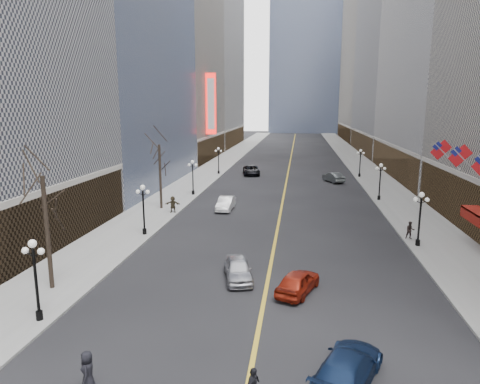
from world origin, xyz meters
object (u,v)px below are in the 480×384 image
(streetlamp_west_3, at_px, (219,158))
(car_nb_mid, at_px, (226,203))
(streetlamp_east_1, at_px, (420,213))
(streetlamp_east_3, at_px, (360,160))
(streetlamp_west_0, at_px, (35,272))
(car_sb_far, at_px, (333,177))
(streetlamp_east_2, at_px, (380,178))
(car_nb_far, at_px, (251,170))
(car_sb_near, at_px, (348,367))
(streetlamp_west_2, at_px, (193,174))
(car_nb_near, at_px, (238,269))
(car_sb_mid, at_px, (298,282))
(streetlamp_west_1, at_px, (143,204))

(streetlamp_west_3, xyz_separation_m, car_nb_mid, (5.60, -25.25, -2.16))
(streetlamp_east_1, distance_m, streetlamp_east_3, 36.00)
(streetlamp_east_3, height_order, streetlamp_west_0, same)
(car_nb_mid, height_order, car_sb_far, car_sb_far)
(streetlamp_east_2, bearing_deg, car_nb_far, 134.51)
(streetlamp_west_3, relative_size, car_sb_near, 0.88)
(streetlamp_east_2, xyz_separation_m, streetlamp_west_3, (-23.60, 18.00, 0.00))
(streetlamp_west_2, height_order, car_nb_near, streetlamp_west_2)
(streetlamp_west_2, height_order, car_nb_far, streetlamp_west_2)
(streetlamp_east_1, relative_size, car_nb_near, 1.04)
(car_nb_near, bearing_deg, car_nb_far, 81.38)
(car_nb_far, relative_size, car_sb_far, 1.25)
(car_nb_far, xyz_separation_m, car_sb_far, (13.36, -5.36, -0.04))
(car_sb_near, bearing_deg, car_nb_mid, -48.36)
(car_nb_mid, bearing_deg, streetlamp_west_3, 103.56)
(car_nb_mid, relative_size, car_sb_far, 0.97)
(car_nb_far, distance_m, car_sb_near, 56.28)
(car_nb_mid, bearing_deg, car_nb_far, 90.97)
(streetlamp_west_3, height_order, car_nb_far, streetlamp_west_3)
(streetlamp_east_2, xyz_separation_m, car_sb_near, (-7.69, -37.05, -2.16))
(streetlamp_east_2, height_order, car_sb_far, streetlamp_east_2)
(streetlamp_east_2, bearing_deg, streetlamp_east_3, 90.00)
(car_nb_far, bearing_deg, car_sb_mid, -90.27)
(streetlamp_west_3, xyz_separation_m, car_nb_near, (9.80, -44.73, -2.16))
(streetlamp_west_2, bearing_deg, streetlamp_east_1, -37.33)
(streetlamp_west_1, bearing_deg, car_nb_far, 81.17)
(streetlamp_east_3, bearing_deg, car_sb_near, -97.95)
(car_sb_near, bearing_deg, streetlamp_east_1, -89.42)
(streetlamp_east_1, relative_size, streetlamp_east_3, 1.00)
(streetlamp_west_0, xyz_separation_m, streetlamp_west_3, (0.00, 52.00, 0.00))
(car_sb_mid, bearing_deg, streetlamp_west_3, -52.83)
(streetlamp_west_0, bearing_deg, streetlamp_west_2, 90.00)
(streetlamp_east_2, relative_size, car_nb_mid, 1.00)
(streetlamp_west_0, bearing_deg, car_sb_far, 67.96)
(streetlamp_east_1, height_order, streetlamp_west_0, same)
(streetlamp_west_3, bearing_deg, streetlamp_east_1, -56.75)
(streetlamp_east_3, distance_m, streetlamp_west_0, 57.10)
(streetlamp_east_1, distance_m, streetlamp_west_0, 28.51)
(car_sb_mid, bearing_deg, streetlamp_west_1, -16.15)
(car_nb_near, distance_m, car_nb_far, 45.20)
(car_nb_near, bearing_deg, streetlamp_west_3, 88.45)
(car_sb_near, distance_m, car_sb_far, 50.07)
(streetlamp_west_2, height_order, car_sb_mid, streetlamp_west_2)
(streetlamp_west_0, height_order, car_nb_mid, streetlamp_west_0)
(streetlamp_west_1, distance_m, streetlamp_west_2, 18.00)
(car_nb_far, bearing_deg, streetlamp_east_2, -55.71)
(car_sb_near, bearing_deg, car_sb_mid, -53.89)
(car_sb_mid, bearing_deg, streetlamp_east_1, -113.03)
(streetlamp_east_1, xyz_separation_m, streetlamp_east_3, (0.00, 36.00, 0.00))
(car_sb_near, bearing_deg, streetlamp_east_2, -79.16)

